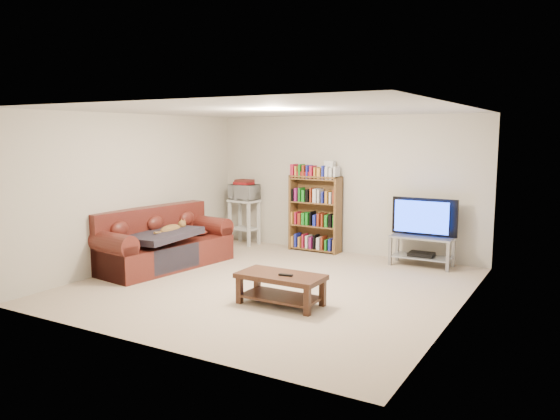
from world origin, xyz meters
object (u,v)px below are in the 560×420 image
Objects in this scene: coffee_table at (281,283)px; bookshelf at (315,213)px; sofa at (161,246)px; tv_stand at (422,246)px.

coffee_table is 3.19m from bookshelf.
bookshelf is (1.61, 2.23, 0.37)m from sofa.
tv_stand is (3.58, 2.07, 0.00)m from sofa.
sofa is 2.36× the size of tv_stand.
bookshelf reaches higher than tv_stand.
sofa is 4.14m from tv_stand.
tv_stand reaches higher than coffee_table.
coffee_table is 1.10× the size of tv_stand.
coffee_table is 2.99m from tv_stand.
tv_stand is (0.95, 2.83, 0.06)m from coffee_table.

